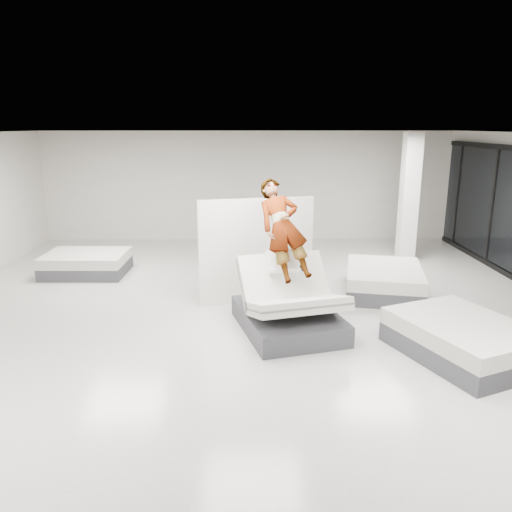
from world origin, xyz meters
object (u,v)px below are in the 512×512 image
object	(u,v)px
divider_panel	(256,251)
flat_bed_right_far	(384,280)
person	(283,250)
column	(409,198)
flat_bed_left_far	(86,263)
remote	(302,268)
hero_bed	(289,308)
flat_bed_right_near	(463,339)

from	to	relation	value
divider_panel	flat_bed_right_far	xyz separation A→B (m)	(2.62, 0.42, -0.74)
person	column	xyz separation A→B (m)	(3.47, 4.19, 0.28)
flat_bed_left_far	column	xyz separation A→B (m)	(7.78, 1.09, 1.35)
person	flat_bed_right_far	distance (m)	2.90
remote	column	world-z (taller)	column
hero_bed	flat_bed_left_far	bearing A→B (deg)	142.06
column	flat_bed_right_far	bearing A→B (deg)	-115.75
divider_panel	flat_bed_right_far	distance (m)	2.76
column	flat_bed_left_far	bearing A→B (deg)	-172.00
hero_bed	flat_bed_right_far	bearing A→B (deg)	41.68
flat_bed_right_near	flat_bed_left_far	distance (m)	8.20
flat_bed_right_far	flat_bed_left_far	distance (m)	6.69
flat_bed_right_far	flat_bed_right_near	distance (m)	2.94
hero_bed	flat_bed_left_far	world-z (taller)	hero_bed
remote	flat_bed_left_far	world-z (taller)	remote
divider_panel	flat_bed_right_near	size ratio (longest dim) A/B	0.92
flat_bed_right_near	column	size ratio (longest dim) A/B	0.76
person	flat_bed_right_far	xyz separation A→B (m)	(2.20, 1.57, -1.05)
person	flat_bed_left_far	world-z (taller)	person
hero_bed	flat_bed_right_near	xyz separation A→B (m)	(2.50, -1.03, -0.12)
flat_bed_right_near	column	bearing A→B (deg)	80.89
flat_bed_right_far	divider_panel	bearing A→B (deg)	-170.95
remote	person	bearing A→B (deg)	122.15
person	divider_panel	size ratio (longest dim) A/B	0.83
flat_bed_right_near	flat_bed_left_far	xyz separation A→B (m)	(-6.89, 4.45, -0.02)
hero_bed	flat_bed_right_near	size ratio (longest dim) A/B	0.94
person	flat_bed_left_far	xyz separation A→B (m)	(-4.31, 3.10, -1.07)
hero_bed	person	xyz separation A→B (m)	(-0.08, 0.32, 0.92)
divider_panel	hero_bed	bearing A→B (deg)	-83.65
hero_bed	flat_bed_right_near	distance (m)	2.71
remote	column	distance (m)	5.51
remote	column	xyz separation A→B (m)	(3.17, 4.48, 0.53)
hero_bed	divider_panel	size ratio (longest dim) A/B	1.02
person	flat_bed_right_far	world-z (taller)	person
hero_bed	person	distance (m)	0.98
flat_bed_left_far	column	world-z (taller)	column
flat_bed_right_far	hero_bed	bearing A→B (deg)	-138.32
hero_bed	flat_bed_left_far	distance (m)	5.57
person	divider_panel	distance (m)	1.26
person	column	world-z (taller)	column
person	flat_bed_left_far	distance (m)	5.41
hero_bed	flat_bed_right_near	world-z (taller)	hero_bed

